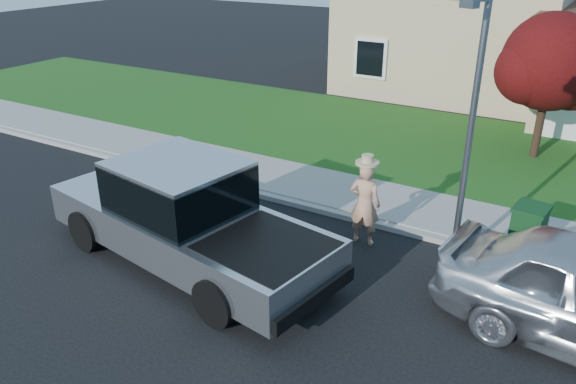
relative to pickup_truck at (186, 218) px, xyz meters
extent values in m
plane|color=black|center=(0.53, 0.30, -0.95)|extent=(80.00, 80.00, 0.00)
cube|color=gray|center=(1.53, 3.20, -0.89)|extent=(40.00, 0.20, 0.12)
cube|color=gray|center=(1.53, 4.30, -0.88)|extent=(40.00, 2.00, 0.15)
cube|color=#113E12|center=(1.53, 8.80, -0.90)|extent=(40.00, 7.00, 0.10)
cube|color=tan|center=(0.53, 17.30, 2.25)|extent=(8.00, 9.00, 6.40)
cube|color=black|center=(-1.67, 12.75, 0.65)|extent=(1.30, 0.10, 1.50)
cylinder|color=black|center=(-2.06, -0.64, -0.53)|extent=(0.89, 0.45, 0.85)
cylinder|color=black|center=(-1.74, 1.28, -0.53)|extent=(0.89, 0.45, 0.85)
cylinder|color=black|center=(1.64, -1.26, -0.53)|extent=(0.89, 0.45, 0.85)
cylinder|color=black|center=(1.96, 0.65, -0.53)|extent=(0.89, 0.45, 0.85)
cube|color=silver|center=(0.03, -0.01, -0.22)|extent=(6.29, 3.09, 0.76)
cube|color=black|center=(-0.13, 0.02, 0.58)|extent=(2.52, 2.31, 0.90)
cube|color=silver|center=(-0.13, 0.02, 1.05)|extent=(2.52, 2.31, 0.08)
cube|color=black|center=(2.01, -0.34, 0.14)|extent=(2.17, 2.09, 0.06)
cube|color=black|center=(-2.97, 0.50, -0.37)|extent=(0.46, 2.00, 0.42)
cube|color=black|center=(3.03, -0.51, -0.42)|extent=(0.46, 2.00, 0.26)
cube|color=black|center=(-0.77, 1.29, 0.48)|extent=(0.16, 0.25, 0.19)
imported|color=tan|center=(2.60, 2.40, -0.08)|extent=(0.68, 0.48, 1.75)
cylinder|color=tan|center=(2.60, 2.40, 0.82)|extent=(0.47, 0.47, 0.05)
cylinder|color=tan|center=(2.60, 2.40, 0.89)|extent=(0.23, 0.23, 0.16)
cylinder|color=black|center=(4.86, 9.24, 0.05)|extent=(0.23, 0.23, 1.80)
sphere|color=#4B1010|center=(4.86, 9.24, 1.80)|extent=(2.59, 2.59, 2.59)
sphere|color=#4B1010|center=(5.43, 9.58, 1.46)|extent=(1.92, 1.92, 1.92)
sphere|color=#4B1010|center=(4.41, 8.90, 1.57)|extent=(1.80, 1.80, 1.80)
cube|color=#0F3817|center=(5.57, 3.40, -0.35)|extent=(0.62, 0.70, 0.91)
cube|color=#0F3817|center=(5.57, 3.40, 0.14)|extent=(0.68, 0.76, 0.07)
cylinder|color=slate|center=(4.47, 2.30, 1.51)|extent=(0.12, 0.12, 4.92)
cube|color=slate|center=(4.29, 1.84, 3.89)|extent=(0.29, 0.25, 0.12)
camera|label=1|loc=(6.40, -7.11, 4.80)|focal=35.00mm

